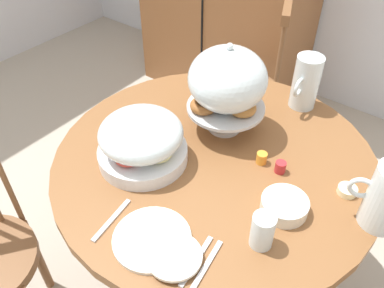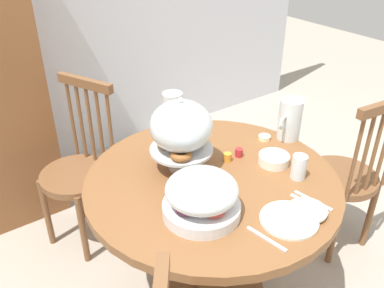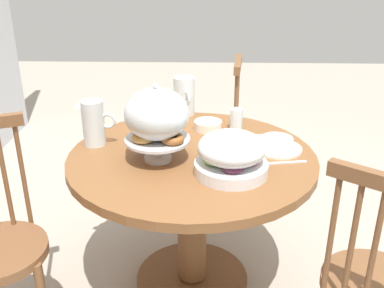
{
  "view_description": "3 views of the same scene",
  "coord_description": "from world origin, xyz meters",
  "px_view_note": "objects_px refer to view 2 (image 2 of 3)",
  "views": [
    {
      "loc": [
        0.68,
        -0.72,
        1.66
      ],
      "look_at": [
        0.04,
        0.12,
        0.74
      ],
      "focal_mm": 36.96,
      "sensor_mm": 36.0,
      "label": 1
    },
    {
      "loc": [
        -0.8,
        -1.03,
        1.78
      ],
      "look_at": [
        0.14,
        0.27,
        0.84
      ],
      "focal_mm": 38.86,
      "sensor_mm": 36.0,
      "label": 2
    },
    {
      "loc": [
        -1.67,
        0.07,
        1.58
      ],
      "look_at": [
        0.14,
        0.12,
        0.79
      ],
      "focal_mm": 41.82,
      "sensor_mm": 36.0,
      "label": 3
    }
  ],
  "objects_px": {
    "pastry_stand_with_dome": "(181,129)",
    "drinking_glass": "(299,167)",
    "milk_pitcher": "(173,114)",
    "china_plate_large": "(289,220)",
    "fruit_platter_covered": "(202,196)",
    "china_plate_small": "(308,210)",
    "butter_dish": "(264,138)",
    "orange_juice_pitcher": "(290,121)",
    "windsor_chair_near_window": "(79,173)",
    "windsor_chair_facing_door": "(344,179)",
    "dining_table": "(211,219)",
    "cereal_bowl": "(274,159)"
  },
  "relations": [
    {
      "from": "china_plate_large",
      "to": "butter_dish",
      "type": "xyz_separation_m",
      "value": [
        0.36,
        0.5,
        0.01
      ]
    },
    {
      "from": "windsor_chair_facing_door",
      "to": "butter_dish",
      "type": "height_order",
      "value": "windsor_chair_facing_door"
    },
    {
      "from": "fruit_platter_covered",
      "to": "drinking_glass",
      "type": "xyz_separation_m",
      "value": [
        0.48,
        -0.05,
        -0.03
      ]
    },
    {
      "from": "china_plate_small",
      "to": "drinking_glass",
      "type": "bearing_deg",
      "value": 50.44
    },
    {
      "from": "windsor_chair_near_window",
      "to": "cereal_bowl",
      "type": "relative_size",
      "value": 6.96
    },
    {
      "from": "china_plate_large",
      "to": "butter_dish",
      "type": "distance_m",
      "value": 0.62
    },
    {
      "from": "dining_table",
      "to": "milk_pitcher",
      "type": "bearing_deg",
      "value": 77.67
    },
    {
      "from": "dining_table",
      "to": "china_plate_small",
      "type": "distance_m",
      "value": 0.49
    },
    {
      "from": "orange_juice_pitcher",
      "to": "pastry_stand_with_dome",
      "type": "bearing_deg",
      "value": 171.62
    },
    {
      "from": "dining_table",
      "to": "china_plate_large",
      "type": "bearing_deg",
      "value": -81.23
    },
    {
      "from": "dining_table",
      "to": "fruit_platter_covered",
      "type": "bearing_deg",
      "value": -138.06
    },
    {
      "from": "windsor_chair_facing_door",
      "to": "pastry_stand_with_dome",
      "type": "bearing_deg",
      "value": 163.8
    },
    {
      "from": "milk_pitcher",
      "to": "cereal_bowl",
      "type": "relative_size",
      "value": 1.52
    },
    {
      "from": "milk_pitcher",
      "to": "china_plate_small",
      "type": "relative_size",
      "value": 1.42
    },
    {
      "from": "windsor_chair_facing_door",
      "to": "orange_juice_pitcher",
      "type": "bearing_deg",
      "value": 150.68
    },
    {
      "from": "orange_juice_pitcher",
      "to": "milk_pitcher",
      "type": "relative_size",
      "value": 0.97
    },
    {
      "from": "dining_table",
      "to": "drinking_glass",
      "type": "height_order",
      "value": "drinking_glass"
    },
    {
      "from": "orange_juice_pitcher",
      "to": "drinking_glass",
      "type": "xyz_separation_m",
      "value": [
        -0.23,
        -0.27,
        -0.04
      ]
    },
    {
      "from": "windsor_chair_near_window",
      "to": "orange_juice_pitcher",
      "type": "bearing_deg",
      "value": -40.69
    },
    {
      "from": "dining_table",
      "to": "butter_dish",
      "type": "distance_m",
      "value": 0.5
    },
    {
      "from": "drinking_glass",
      "to": "butter_dish",
      "type": "relative_size",
      "value": 1.83
    },
    {
      "from": "pastry_stand_with_dome",
      "to": "drinking_glass",
      "type": "distance_m",
      "value": 0.53
    },
    {
      "from": "butter_dish",
      "to": "china_plate_large",
      "type": "bearing_deg",
      "value": -125.85
    },
    {
      "from": "pastry_stand_with_dome",
      "to": "orange_juice_pitcher",
      "type": "distance_m",
      "value": 0.61
    },
    {
      "from": "china_plate_large",
      "to": "cereal_bowl",
      "type": "distance_m",
      "value": 0.4
    },
    {
      "from": "orange_juice_pitcher",
      "to": "milk_pitcher",
      "type": "distance_m",
      "value": 0.59
    },
    {
      "from": "cereal_bowl",
      "to": "butter_dish",
      "type": "height_order",
      "value": "cereal_bowl"
    },
    {
      "from": "fruit_platter_covered",
      "to": "milk_pitcher",
      "type": "relative_size",
      "value": 1.41
    },
    {
      "from": "milk_pitcher",
      "to": "butter_dish",
      "type": "relative_size",
      "value": 3.55
    },
    {
      "from": "pastry_stand_with_dome",
      "to": "butter_dish",
      "type": "distance_m",
      "value": 0.52
    },
    {
      "from": "windsor_chair_facing_door",
      "to": "milk_pitcher",
      "type": "bearing_deg",
      "value": 142.44
    },
    {
      "from": "milk_pitcher",
      "to": "china_plate_large",
      "type": "xyz_separation_m",
      "value": [
        -0.04,
        -0.84,
        -0.09
      ]
    },
    {
      "from": "dining_table",
      "to": "cereal_bowl",
      "type": "distance_m",
      "value": 0.4
    },
    {
      "from": "pastry_stand_with_dome",
      "to": "orange_juice_pitcher",
      "type": "bearing_deg",
      "value": -8.38
    },
    {
      "from": "windsor_chair_near_window",
      "to": "butter_dish",
      "type": "distance_m",
      "value": 1.05
    },
    {
      "from": "windsor_chair_facing_door",
      "to": "china_plate_small",
      "type": "height_order",
      "value": "windsor_chair_facing_door"
    },
    {
      "from": "pastry_stand_with_dome",
      "to": "fruit_platter_covered",
      "type": "relative_size",
      "value": 1.15
    },
    {
      "from": "windsor_chair_facing_door",
      "to": "fruit_platter_covered",
      "type": "distance_m",
      "value": 1.09
    },
    {
      "from": "windsor_chair_near_window",
      "to": "milk_pitcher",
      "type": "height_order",
      "value": "windsor_chair_near_window"
    },
    {
      "from": "milk_pitcher",
      "to": "china_plate_large",
      "type": "distance_m",
      "value": 0.85
    },
    {
      "from": "windsor_chair_near_window",
      "to": "pastry_stand_with_dome",
      "type": "xyz_separation_m",
      "value": [
        0.26,
        -0.65,
        0.49
      ]
    },
    {
      "from": "cereal_bowl",
      "to": "butter_dish",
      "type": "bearing_deg",
      "value": 56.43
    },
    {
      "from": "fruit_platter_covered",
      "to": "china_plate_small",
      "type": "bearing_deg",
      "value": -35.49
    },
    {
      "from": "china_plate_large",
      "to": "cereal_bowl",
      "type": "xyz_separation_m",
      "value": [
        0.24,
        0.32,
        0.02
      ]
    },
    {
      "from": "windsor_chair_near_window",
      "to": "orange_juice_pitcher",
      "type": "distance_m",
      "value": 1.19
    },
    {
      "from": "windsor_chair_facing_door",
      "to": "orange_juice_pitcher",
      "type": "relative_size",
      "value": 4.71
    },
    {
      "from": "pastry_stand_with_dome",
      "to": "butter_dish",
      "type": "xyz_separation_m",
      "value": [
        0.48,
        -0.03,
        -0.19
      ]
    },
    {
      "from": "pastry_stand_with_dome",
      "to": "china_plate_small",
      "type": "relative_size",
      "value": 2.29
    },
    {
      "from": "windsor_chair_facing_door",
      "to": "fruit_platter_covered",
      "type": "bearing_deg",
      "value": -177.46
    },
    {
      "from": "fruit_platter_covered",
      "to": "butter_dish",
      "type": "relative_size",
      "value": 5.0
    }
  ]
}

